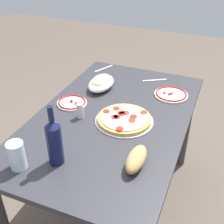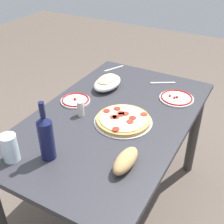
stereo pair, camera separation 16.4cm
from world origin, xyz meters
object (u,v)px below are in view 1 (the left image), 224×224
pepperoni_pizza (124,119)px  wine_bottle (54,141)px  water_glass (17,156)px  dining_table (112,134)px  bread_loaf (136,159)px  spice_shaker (80,111)px  side_plate_near (171,94)px  side_plate_far (72,103)px  baked_pasta_dish (101,83)px

pepperoni_pizza → wine_bottle: size_ratio=1.08×
pepperoni_pizza → water_glass: size_ratio=2.38×
dining_table → bread_loaf: (0.33, 0.25, 0.16)m
dining_table → pepperoni_pizza: bearing=77.4°
dining_table → spice_shaker: size_ratio=15.54×
dining_table → side_plate_near: bearing=144.8°
water_glass → side_plate_far: size_ratio=0.75×
side_plate_near → bread_loaf: size_ratio=1.11×
water_glass → bread_loaf: (-0.21, 0.48, -0.03)m
baked_pasta_dish → spice_shaker: size_ratio=2.76×
pepperoni_pizza → bread_loaf: (0.31, 0.17, 0.02)m
wine_bottle → side_plate_near: 0.88m
pepperoni_pizza → wine_bottle: wine_bottle is taller
baked_pasta_dish → bread_loaf: bearing=35.8°
water_glass → side_plate_near: 1.02m
water_glass → wine_bottle: bearing=124.2°
spice_shaker → side_plate_far: bearing=-133.6°
wine_bottle → water_glass: bearing=-55.8°
bread_loaf → baked_pasta_dish: bearing=-144.2°
water_glass → spice_shaker: size_ratio=1.55×
pepperoni_pizza → bread_loaf: size_ratio=1.70×
pepperoni_pizza → spice_shaker: size_ratio=3.69×
dining_table → wine_bottle: wine_bottle is taller
baked_pasta_dish → water_glass: (0.82, -0.04, 0.03)m
water_glass → dining_table: bearing=156.6°
spice_shaker → bread_loaf: bearing=58.3°
water_glass → bread_loaf: 0.53m
baked_pasta_dish → side_plate_near: bearing=99.6°
side_plate_near → spice_shaker: bearing=-43.8°
baked_pasta_dish → side_plate_near: (-0.08, 0.45, -0.03)m
wine_bottle → side_plate_far: size_ratio=1.66×
baked_pasta_dish → water_glass: 0.82m
dining_table → bread_loaf: 0.44m
wine_bottle → side_plate_far: wine_bottle is taller
wine_bottle → side_plate_near: wine_bottle is taller
pepperoni_pizza → baked_pasta_dish: (-0.30, -0.27, 0.03)m
baked_pasta_dish → side_plate_far: size_ratio=1.34×
bread_loaf → spice_shaker: bearing=-121.7°
dining_table → side_plate_far: side_plate_far is taller
side_plate_far → spice_shaker: bearing=46.4°
water_glass → pepperoni_pizza: bearing=148.9°
side_plate_near → spice_shaker: (0.44, -0.42, 0.03)m
wine_bottle → water_glass: wine_bottle is taller
baked_pasta_dish → side_plate_near: 0.46m
dining_table → side_plate_far: bearing=-97.5°
baked_pasta_dish → water_glass: bearing=-2.7°
side_plate_far → spice_shaker: spice_shaker is taller
pepperoni_pizza → water_glass: 0.61m
dining_table → side_plate_near: side_plate_near is taller
side_plate_near → spice_shaker: 0.60m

